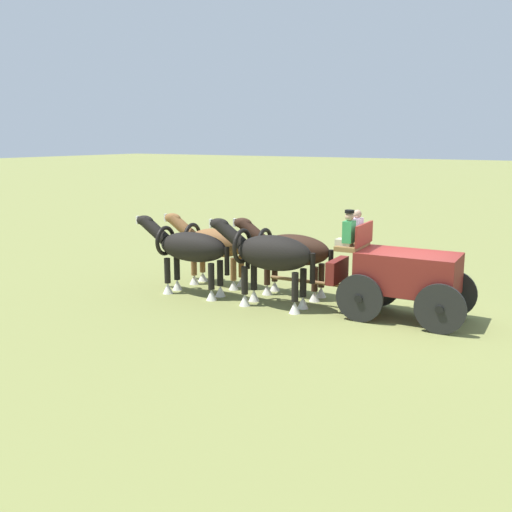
{
  "coord_description": "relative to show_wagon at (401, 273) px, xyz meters",
  "views": [
    {
      "loc": [
        -4.15,
        14.13,
        4.51
      ],
      "look_at": [
        4.32,
        0.18,
        1.2
      ],
      "focal_mm": 41.21,
      "sensor_mm": 36.0,
      "label": 1
    }
  ],
  "objects": [
    {
      "name": "draft_horse_rear_off",
      "position": [
        3.42,
        -0.49,
        0.13
      ],
      "size": [
        3.19,
        1.0,
        2.17
      ],
      "color": "#331E14",
      "rests_on": "ground"
    },
    {
      "name": "show_wagon",
      "position": [
        0.0,
        0.0,
        0.0
      ],
      "size": [
        5.43,
        1.87,
        2.72
      ],
      "color": "maroon",
      "rests_on": "ground"
    },
    {
      "name": "ground_plane",
      "position": [
        -0.18,
        -0.01,
        -1.17
      ],
      "size": [
        220.0,
        220.0,
        0.0
      ],
      "primitive_type": "plane",
      "color": "olive"
    },
    {
      "name": "draft_horse_lead_off",
      "position": [
        6.02,
        -0.36,
        0.12
      ],
      "size": [
        3.1,
        0.98,
        2.15
      ],
      "color": "brown",
      "rests_on": "ground"
    },
    {
      "name": "draft_horse_rear_near",
      "position": [
        3.34,
        0.81,
        0.26
      ],
      "size": [
        3.2,
        1.06,
        2.31
      ],
      "color": "black",
      "rests_on": "ground"
    },
    {
      "name": "draft_horse_lead_near",
      "position": [
        5.96,
        0.93,
        0.18
      ],
      "size": [
        3.23,
        0.97,
        2.22
      ],
      "color": "black",
      "rests_on": "ground"
    }
  ]
}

